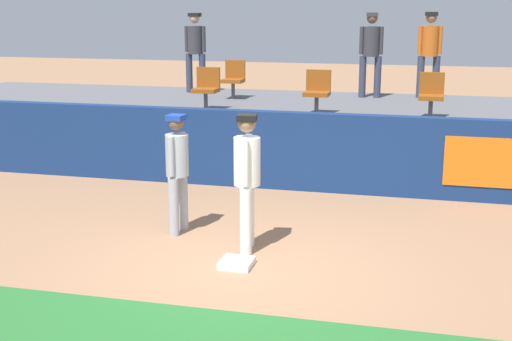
# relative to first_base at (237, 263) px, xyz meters

# --- Properties ---
(ground_plane) EXTENTS (60.00, 60.00, 0.00)m
(ground_plane) POSITION_rel_first_base_xyz_m (0.08, -0.12, -0.04)
(ground_plane) COLOR #936B4C
(first_base) EXTENTS (0.40, 0.40, 0.08)m
(first_base) POSITION_rel_first_base_xyz_m (0.00, 0.00, 0.00)
(first_base) COLOR white
(first_base) RESTS_ON ground_plane
(player_fielder_home) EXTENTS (0.39, 0.58, 1.83)m
(player_fielder_home) POSITION_rel_first_base_xyz_m (-0.02, 0.61, 1.02)
(player_fielder_home) COLOR white
(player_fielder_home) RESTS_ON ground_plane
(player_runner_visitor) EXTENTS (0.35, 0.48, 1.71)m
(player_runner_visitor) POSITION_rel_first_base_xyz_m (-1.16, 1.08, 0.95)
(player_runner_visitor) COLOR #9EA3AD
(player_runner_visitor) RESTS_ON ground_plane
(field_wall) EXTENTS (18.00, 0.26, 1.37)m
(field_wall) POSITION_rel_first_base_xyz_m (0.09, 3.83, 0.65)
(field_wall) COLOR navy
(field_wall) RESTS_ON ground_plane
(bleacher_platform) EXTENTS (18.00, 4.80, 1.13)m
(bleacher_platform) POSITION_rel_first_base_xyz_m (0.08, 6.41, 0.52)
(bleacher_platform) COLOR #59595E
(bleacher_platform) RESTS_ON ground_plane
(seat_back_left) EXTENTS (0.45, 0.44, 0.84)m
(seat_back_left) POSITION_rel_first_base_xyz_m (-2.03, 7.08, 1.56)
(seat_back_left) COLOR #4C4C51
(seat_back_left) RESTS_ON bleacher_platform
(seat_front_right) EXTENTS (0.45, 0.44, 0.84)m
(seat_front_right) POSITION_rel_first_base_xyz_m (2.25, 5.28, 1.56)
(seat_front_right) COLOR #4C4C51
(seat_front_right) RESTS_ON bleacher_platform
(seat_front_center) EXTENTS (0.48, 0.44, 0.84)m
(seat_front_center) POSITION_rel_first_base_xyz_m (0.14, 5.28, 1.56)
(seat_front_center) COLOR #4C4C51
(seat_front_center) RESTS_ON bleacher_platform
(seat_front_left) EXTENTS (0.47, 0.44, 0.84)m
(seat_front_left) POSITION_rel_first_base_xyz_m (-2.08, 5.28, 1.56)
(seat_front_left) COLOR #4C4C51
(seat_front_left) RESTS_ON bleacher_platform
(spectator_hooded) EXTENTS (0.53, 0.40, 1.89)m
(spectator_hooded) POSITION_rel_first_base_xyz_m (2.16, 8.24, 2.18)
(spectator_hooded) COLOR #33384C
(spectator_hooded) RESTS_ON bleacher_platform
(spectator_capped) EXTENTS (0.52, 0.39, 1.87)m
(spectator_capped) POSITION_rel_first_base_xyz_m (0.89, 7.97, 2.17)
(spectator_capped) COLOR #33384C
(spectator_capped) RESTS_ON bleacher_platform
(spectator_casual) EXTENTS (0.52, 0.36, 1.85)m
(spectator_casual) POSITION_rel_first_base_xyz_m (-3.19, 7.88, 2.16)
(spectator_casual) COLOR #33384C
(spectator_casual) RESTS_ON bleacher_platform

